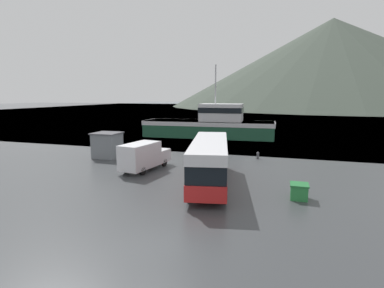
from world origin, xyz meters
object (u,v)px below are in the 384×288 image
object	(u,v)px
tour_bus	(210,160)
delivery_van	(144,156)
fishing_boat	(211,125)
dock_kiosk	(107,145)
storage_bin	(299,191)

from	to	relation	value
tour_bus	delivery_van	bearing A→B (deg)	148.94
delivery_van	fishing_boat	distance (m)	22.46
tour_bus	dock_kiosk	world-z (taller)	tour_bus
delivery_van	fishing_boat	xyz separation A→B (m)	(0.71, 22.44, 0.66)
delivery_van	dock_kiosk	world-z (taller)	dock_kiosk
fishing_boat	dock_kiosk	size ratio (longest dim) A/B	7.51
delivery_van	storage_bin	distance (m)	13.49
tour_bus	fishing_boat	xyz separation A→B (m)	(-5.86, 24.81, 0.13)
tour_bus	delivery_van	size ratio (longest dim) A/B	1.88
fishing_boat	tour_bus	bearing A→B (deg)	-169.45
tour_bus	fishing_boat	world-z (taller)	fishing_boat
tour_bus	storage_bin	world-z (taller)	tour_bus
storage_bin	tour_bus	bearing A→B (deg)	166.33
fishing_boat	storage_bin	distance (m)	29.06
delivery_van	dock_kiosk	bearing A→B (deg)	157.03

